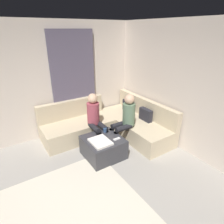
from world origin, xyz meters
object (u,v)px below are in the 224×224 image
at_px(coffee_mug, 105,130).
at_px(game_remote, 117,139).
at_px(sectional_couch, 111,124).
at_px(person_on_couch_back, 125,118).
at_px(person_on_couch_side, 95,118).
at_px(ottoman, 103,147).

height_order(coffee_mug, game_remote, coffee_mug).
xyz_separation_m(sectional_couch, coffee_mug, (0.45, -0.43, 0.19)).
distance_m(sectional_couch, person_on_couch_back, 0.65).
xyz_separation_m(coffee_mug, person_on_couch_back, (0.08, 0.49, 0.19)).
height_order(coffee_mug, person_on_couch_back, person_on_couch_back).
xyz_separation_m(sectional_couch, person_on_couch_side, (0.15, -0.50, 0.38)).
bearing_deg(ottoman, sectional_couch, 137.65).
bearing_deg(person_on_couch_side, coffee_mug, 101.75).
relative_size(game_remote, person_on_couch_side, 0.12).
xyz_separation_m(person_on_couch_back, person_on_couch_side, (-0.38, -0.55, 0.00)).
bearing_deg(sectional_couch, ottoman, -42.35).
bearing_deg(game_remote, ottoman, -129.29).
relative_size(coffee_mug, person_on_couch_back, 0.08).
distance_m(coffee_mug, game_remote, 0.40).
height_order(sectional_couch, person_on_couch_back, person_on_couch_back).
relative_size(person_on_couch_back, person_on_couch_side, 1.00).
distance_m(sectional_couch, person_on_couch_side, 0.64).
bearing_deg(game_remote, person_on_couch_side, -171.64).
relative_size(ottoman, game_remote, 5.07).
bearing_deg(coffee_mug, ottoman, -39.29).
xyz_separation_m(game_remote, person_on_couch_side, (-0.71, -0.10, 0.23)).
xyz_separation_m(coffee_mug, person_on_couch_side, (-0.31, -0.06, 0.19)).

